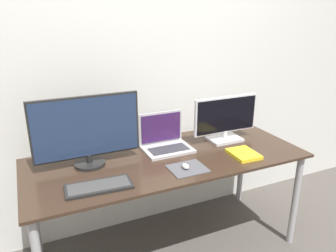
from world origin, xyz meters
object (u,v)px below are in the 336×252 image
object	(u,v)px
monitor_right	(226,119)
mouse	(186,166)
keyboard	(99,187)
book	(244,154)
laptop	(165,140)
monitor_left	(87,131)

from	to	relation	value
monitor_right	mouse	size ratio (longest dim) A/B	8.36
monitor_right	keyboard	size ratio (longest dim) A/B	1.38
book	keyboard	bearing A→B (deg)	-178.79
mouse	book	size ratio (longest dim) A/B	0.29
monitor_right	keyboard	xyz separation A→B (m)	(-1.01, -0.30, -0.16)
laptop	keyboard	xyz separation A→B (m)	(-0.54, -0.35, -0.05)
mouse	book	distance (m)	0.44
monitor_left	keyboard	bearing A→B (deg)	-92.41
laptop	book	world-z (taller)	laptop
monitor_left	monitor_right	world-z (taller)	monitor_left
monitor_right	laptop	xyz separation A→B (m)	(-0.46, 0.05, -0.11)
monitor_left	keyboard	world-z (taller)	monitor_left
monitor_left	laptop	distance (m)	0.56
monitor_left	mouse	world-z (taller)	monitor_left
keyboard	book	bearing A→B (deg)	1.21
monitor_right	laptop	size ratio (longest dim) A/B	1.56
monitor_left	monitor_right	bearing A→B (deg)	-0.01
monitor_right	laptop	bearing A→B (deg)	174.27
monitor_right	keyboard	bearing A→B (deg)	-163.28
monitor_left	book	xyz separation A→B (m)	(0.96, -0.28, -0.22)
laptop	mouse	bearing A→B (deg)	-92.64
monitor_left	laptop	size ratio (longest dim) A/B	1.99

